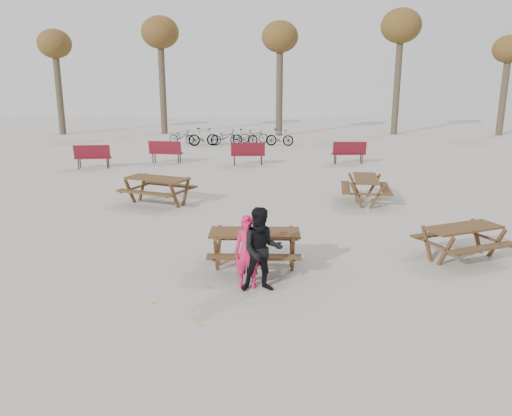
{
  "coord_description": "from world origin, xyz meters",
  "views": [
    {
      "loc": [
        0.25,
        -9.53,
        3.74
      ],
      "look_at": [
        0.0,
        1.0,
        1.0
      ],
      "focal_mm": 35.0,
      "sensor_mm": 36.0,
      "label": 1
    }
  ],
  "objects_px": {
    "main_picnic_table": "(255,240)",
    "picnic_table_far": "(365,190)",
    "child": "(248,252)",
    "adult": "(262,250)",
    "food_tray": "(255,232)",
    "picnic_table_north": "(158,191)",
    "picnic_table_east": "(462,243)",
    "soda_bottle": "(262,231)"
  },
  "relations": [
    {
      "from": "food_tray",
      "to": "adult",
      "type": "height_order",
      "value": "adult"
    },
    {
      "from": "food_tray",
      "to": "soda_bottle",
      "type": "distance_m",
      "value": 0.2
    },
    {
      "from": "adult",
      "to": "picnic_table_far",
      "type": "distance_m",
      "value": 7.47
    },
    {
      "from": "adult",
      "to": "child",
      "type": "bearing_deg",
      "value": 145.48
    },
    {
      "from": "main_picnic_table",
      "to": "picnic_table_north",
      "type": "xyz_separation_m",
      "value": [
        -3.11,
        5.28,
        -0.17
      ]
    },
    {
      "from": "picnic_table_east",
      "to": "picnic_table_north",
      "type": "distance_m",
      "value": 8.82
    },
    {
      "from": "food_tray",
      "to": "soda_bottle",
      "type": "height_order",
      "value": "soda_bottle"
    },
    {
      "from": "picnic_table_east",
      "to": "adult",
      "type": "bearing_deg",
      "value": 178.64
    },
    {
      "from": "main_picnic_table",
      "to": "food_tray",
      "type": "xyz_separation_m",
      "value": [
        -0.0,
        -0.09,
        0.21
      ]
    },
    {
      "from": "child",
      "to": "picnic_table_east",
      "type": "xyz_separation_m",
      "value": [
        4.5,
        1.61,
        -0.33
      ]
    },
    {
      "from": "food_tray",
      "to": "picnic_table_north",
      "type": "height_order",
      "value": "picnic_table_north"
    },
    {
      "from": "food_tray",
      "to": "picnic_table_far",
      "type": "xyz_separation_m",
      "value": [
        3.29,
        5.74,
        -0.4
      ]
    },
    {
      "from": "adult",
      "to": "picnic_table_north",
      "type": "distance_m",
      "value": 7.18
    },
    {
      "from": "food_tray",
      "to": "picnic_table_east",
      "type": "bearing_deg",
      "value": 9.38
    },
    {
      "from": "main_picnic_table",
      "to": "food_tray",
      "type": "height_order",
      "value": "food_tray"
    },
    {
      "from": "soda_bottle",
      "to": "child",
      "type": "height_order",
      "value": "child"
    },
    {
      "from": "soda_bottle",
      "to": "food_tray",
      "type": "bearing_deg",
      "value": 137.41
    },
    {
      "from": "picnic_table_far",
      "to": "soda_bottle",
      "type": "bearing_deg",
      "value": 158.87
    },
    {
      "from": "picnic_table_north",
      "to": "picnic_table_far",
      "type": "bearing_deg",
      "value": 25.76
    },
    {
      "from": "main_picnic_table",
      "to": "picnic_table_north",
      "type": "relative_size",
      "value": 0.94
    },
    {
      "from": "food_tray",
      "to": "picnic_table_far",
      "type": "bearing_deg",
      "value": 60.18
    },
    {
      "from": "child",
      "to": "picnic_table_far",
      "type": "height_order",
      "value": "child"
    },
    {
      "from": "soda_bottle",
      "to": "picnic_table_far",
      "type": "xyz_separation_m",
      "value": [
        3.15,
        5.87,
        -0.45
      ]
    },
    {
      "from": "soda_bottle",
      "to": "picnic_table_north",
      "type": "xyz_separation_m",
      "value": [
        -3.24,
        5.49,
        -0.43
      ]
    },
    {
      "from": "main_picnic_table",
      "to": "picnic_table_north",
      "type": "bearing_deg",
      "value": 120.48
    },
    {
      "from": "food_tray",
      "to": "child",
      "type": "height_order",
      "value": "child"
    },
    {
      "from": "picnic_table_east",
      "to": "picnic_table_far",
      "type": "distance_m",
      "value": 5.14
    },
    {
      "from": "picnic_table_north",
      "to": "picnic_table_east",
      "type": "bearing_deg",
      "value": -9.37
    },
    {
      "from": "child",
      "to": "picnic_table_east",
      "type": "relative_size",
      "value": 0.82
    },
    {
      "from": "child",
      "to": "adult",
      "type": "relative_size",
      "value": 0.88
    },
    {
      "from": "picnic_table_far",
      "to": "child",
      "type": "bearing_deg",
      "value": 159.97
    },
    {
      "from": "adult",
      "to": "picnic_table_north",
      "type": "xyz_separation_m",
      "value": [
        -3.26,
        6.39,
        -0.36
      ]
    },
    {
      "from": "child",
      "to": "main_picnic_table",
      "type": "bearing_deg",
      "value": 87.13
    },
    {
      "from": "main_picnic_table",
      "to": "soda_bottle",
      "type": "xyz_separation_m",
      "value": [
        0.14,
        -0.22,
        0.26
      ]
    },
    {
      "from": "food_tray",
      "to": "picnic_table_east",
      "type": "relative_size",
      "value": 0.11
    },
    {
      "from": "food_tray",
      "to": "picnic_table_far",
      "type": "height_order",
      "value": "food_tray"
    },
    {
      "from": "main_picnic_table",
      "to": "food_tray",
      "type": "bearing_deg",
      "value": -92.5
    },
    {
      "from": "picnic_table_east",
      "to": "picnic_table_far",
      "type": "relative_size",
      "value": 0.91
    },
    {
      "from": "picnic_table_east",
      "to": "child",
      "type": "bearing_deg",
      "value": 175.91
    },
    {
      "from": "main_picnic_table",
      "to": "picnic_table_far",
      "type": "xyz_separation_m",
      "value": [
        3.29,
        5.66,
        -0.19
      ]
    },
    {
      "from": "soda_bottle",
      "to": "child",
      "type": "bearing_deg",
      "value": -107.78
    },
    {
      "from": "child",
      "to": "picnic_table_north",
      "type": "relative_size",
      "value": 0.71
    }
  ]
}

